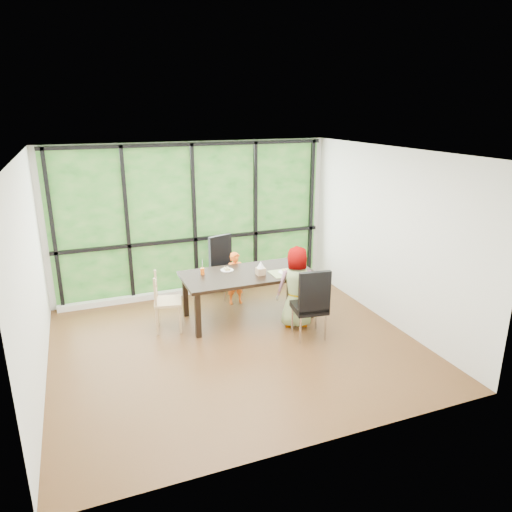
# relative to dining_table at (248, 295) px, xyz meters

# --- Properties ---
(ground) EXTENTS (5.00, 5.00, 0.00)m
(ground) POSITION_rel_dining_table_xyz_m (-0.49, -0.83, -0.38)
(ground) COLOR black
(ground) RESTS_ON ground
(back_wall) EXTENTS (5.00, 0.00, 5.00)m
(back_wall) POSITION_rel_dining_table_xyz_m (-0.49, 1.42, 0.98)
(back_wall) COLOR silver
(back_wall) RESTS_ON ground
(foliage_backdrop) EXTENTS (4.80, 0.02, 2.65)m
(foliage_backdrop) POSITION_rel_dining_table_xyz_m (-0.49, 1.40, 0.98)
(foliage_backdrop) COLOR #184E17
(foliage_backdrop) RESTS_ON back_wall
(window_mullions) EXTENTS (4.80, 0.06, 2.65)m
(window_mullions) POSITION_rel_dining_table_xyz_m (-0.49, 1.36, 0.98)
(window_mullions) COLOR black
(window_mullions) RESTS_ON back_wall
(window_sill) EXTENTS (4.80, 0.12, 0.10)m
(window_sill) POSITION_rel_dining_table_xyz_m (-0.49, 1.32, -0.33)
(window_sill) COLOR silver
(window_sill) RESTS_ON ground
(dining_table) EXTENTS (2.12, 1.13, 0.75)m
(dining_table) POSITION_rel_dining_table_xyz_m (0.00, 0.00, 0.00)
(dining_table) COLOR black
(dining_table) RESTS_ON ground
(chair_window_leather) EXTENTS (0.58, 0.58, 1.08)m
(chair_window_leather) POSITION_rel_dining_table_xyz_m (-0.03, 0.98, 0.17)
(chair_window_leather) COLOR black
(chair_window_leather) RESTS_ON ground
(chair_interior_leather) EXTENTS (0.52, 0.52, 1.08)m
(chair_interior_leather) POSITION_rel_dining_table_xyz_m (0.59, -0.96, 0.17)
(chair_interior_leather) COLOR black
(chair_interior_leather) RESTS_ON ground
(chair_end_beech) EXTENTS (0.48, 0.49, 0.90)m
(chair_end_beech) POSITION_rel_dining_table_xyz_m (-1.28, 0.03, 0.08)
(chair_end_beech) COLOR tan
(chair_end_beech) RESTS_ON ground
(child_toddler) EXTENTS (0.34, 0.24, 0.92)m
(child_toddler) POSITION_rel_dining_table_xyz_m (0.00, 0.60, 0.08)
(child_toddler) COLOR orange
(child_toddler) RESTS_ON ground
(child_older) EXTENTS (0.71, 0.56, 1.27)m
(child_older) POSITION_rel_dining_table_xyz_m (0.61, -0.56, 0.26)
(child_older) COLOR gray
(child_older) RESTS_ON ground
(placemat) EXTENTS (0.51, 0.37, 0.01)m
(placemat) POSITION_rel_dining_table_xyz_m (0.57, -0.22, 0.38)
(placemat) COLOR tan
(placemat) RESTS_ON dining_table
(plate_far) EXTENTS (0.21, 0.21, 0.01)m
(plate_far) POSITION_rel_dining_table_xyz_m (-0.27, 0.23, 0.38)
(plate_far) COLOR white
(plate_far) RESTS_ON dining_table
(plate_near) EXTENTS (0.23, 0.23, 0.01)m
(plate_near) POSITION_rel_dining_table_xyz_m (0.56, -0.20, 0.38)
(plate_near) COLOR white
(plate_near) RESTS_ON dining_table
(orange_cup) EXTENTS (0.06, 0.06, 0.10)m
(orange_cup) POSITION_rel_dining_table_xyz_m (-0.68, 0.20, 0.43)
(orange_cup) COLOR orange
(orange_cup) RESTS_ON dining_table
(green_cup) EXTENTS (0.08, 0.08, 0.12)m
(green_cup) POSITION_rel_dining_table_xyz_m (0.83, -0.26, 0.44)
(green_cup) COLOR #56C629
(green_cup) RESTS_ON dining_table
(white_mug) EXTENTS (0.08, 0.08, 0.08)m
(white_mug) POSITION_rel_dining_table_xyz_m (0.95, 0.06, 0.42)
(white_mug) COLOR white
(white_mug) RESTS_ON dining_table
(tissue_box) EXTENTS (0.13, 0.13, 0.11)m
(tissue_box) POSITION_rel_dining_table_xyz_m (0.16, -0.14, 0.43)
(tissue_box) COLOR tan
(tissue_box) RESTS_ON dining_table
(crepe_rolls_far) EXTENTS (0.10, 0.12, 0.04)m
(crepe_rolls_far) POSITION_rel_dining_table_xyz_m (-0.27, 0.23, 0.41)
(crepe_rolls_far) COLOR tan
(crepe_rolls_far) RESTS_ON plate_far
(crepe_rolls_near) EXTENTS (0.10, 0.12, 0.04)m
(crepe_rolls_near) POSITION_rel_dining_table_xyz_m (0.56, -0.20, 0.41)
(crepe_rolls_near) COLOR tan
(crepe_rolls_near) RESTS_ON plate_near
(straw_white) EXTENTS (0.01, 0.04, 0.20)m
(straw_white) POSITION_rel_dining_table_xyz_m (-0.68, 0.20, 0.52)
(straw_white) COLOR white
(straw_white) RESTS_ON orange_cup
(straw_pink) EXTENTS (0.01, 0.04, 0.20)m
(straw_pink) POSITION_rel_dining_table_xyz_m (0.83, -0.26, 0.54)
(straw_pink) COLOR pink
(straw_pink) RESTS_ON green_cup
(tissue) EXTENTS (0.12, 0.12, 0.11)m
(tissue) POSITION_rel_dining_table_xyz_m (0.16, -0.14, 0.54)
(tissue) COLOR white
(tissue) RESTS_ON tissue_box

